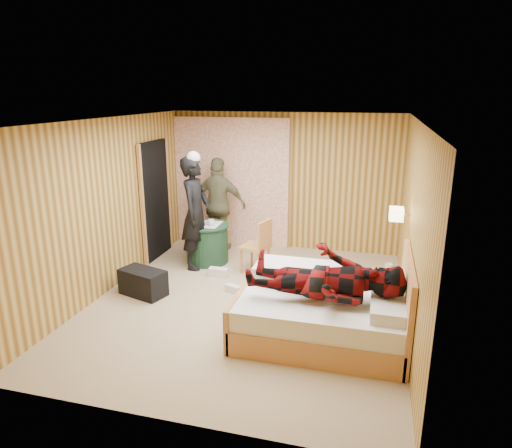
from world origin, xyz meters
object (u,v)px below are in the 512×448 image
(woman_standing, at_px, (196,213))
(round_table, at_px, (207,243))
(chair_far, at_px, (218,222))
(chair_near, at_px, (259,242))
(man_on_bed, at_px, (326,267))
(man_at_table, at_px, (219,205))
(nightstand, at_px, (387,291))
(duffel_bag, at_px, (143,282))
(wall_lamp, at_px, (397,214))
(bed, at_px, (324,310))

(woman_standing, bearing_deg, round_table, -20.78)
(chair_far, relative_size, chair_near, 1.04)
(man_on_bed, bearing_deg, woman_standing, 140.80)
(chair_near, xyz_separation_m, man_at_table, (-0.99, 0.91, 0.34))
(round_table, xyz_separation_m, chair_far, (-0.01, 0.62, 0.20))
(nightstand, xyz_separation_m, man_on_bed, (-0.73, -1.08, 0.69))
(man_on_bed, bearing_deg, chair_far, 129.19)
(nightstand, bearing_deg, duffel_bag, -173.09)
(round_table, height_order, woman_standing, woman_standing)
(nightstand, bearing_deg, wall_lamp, 76.77)
(chair_far, bearing_deg, man_at_table, 52.16)
(nightstand, distance_m, chair_near, 2.17)
(woman_standing, distance_m, man_on_bed, 3.02)
(bed, xyz_separation_m, chair_far, (-2.24, 2.55, 0.23))
(chair_near, bearing_deg, duffel_bag, -32.76)
(nightstand, distance_m, chair_far, 3.46)
(woman_standing, relative_size, man_at_table, 1.08)
(bed, xyz_separation_m, man_at_table, (-2.23, 2.58, 0.56))
(bed, bearing_deg, duffel_bag, 170.66)
(nightstand, height_order, duffel_bag, nightstand)
(chair_near, distance_m, man_at_table, 1.39)
(chair_far, bearing_deg, woman_standing, -105.05)
(round_table, bearing_deg, bed, -40.96)
(man_at_table, height_order, man_on_bed, man_on_bed)
(round_table, xyz_separation_m, man_on_bed, (2.25, -2.16, 0.61))
(nightstand, distance_m, man_on_bed, 1.47)
(chair_far, relative_size, duffel_bag, 1.39)
(wall_lamp, bearing_deg, round_table, 163.43)
(wall_lamp, height_order, woman_standing, woman_standing)
(chair_near, distance_m, woman_standing, 1.16)
(wall_lamp, bearing_deg, chair_near, 162.58)
(round_table, distance_m, chair_far, 0.65)
(chair_far, distance_m, chair_near, 1.34)
(round_table, height_order, man_at_table, man_at_table)
(bed, bearing_deg, man_on_bed, -84.07)
(nightstand, relative_size, woman_standing, 0.29)
(man_at_table, bearing_deg, duffel_bag, 78.81)
(bed, distance_m, man_at_table, 3.45)
(chair_near, height_order, man_on_bed, man_on_bed)
(duffel_bag, bearing_deg, man_at_table, 95.60)
(duffel_bag, height_order, woman_standing, woman_standing)
(round_table, bearing_deg, chair_far, 91.31)
(duffel_bag, relative_size, man_at_table, 0.39)
(wall_lamp, height_order, duffel_bag, wall_lamp)
(wall_lamp, distance_m, woman_standing, 3.21)
(nightstand, distance_m, round_table, 3.17)
(chair_far, height_order, duffel_bag, chair_far)
(chair_far, distance_m, woman_standing, 0.96)
(man_at_table, relative_size, man_on_bed, 0.97)
(round_table, xyz_separation_m, chair_near, (0.99, -0.26, 0.18))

